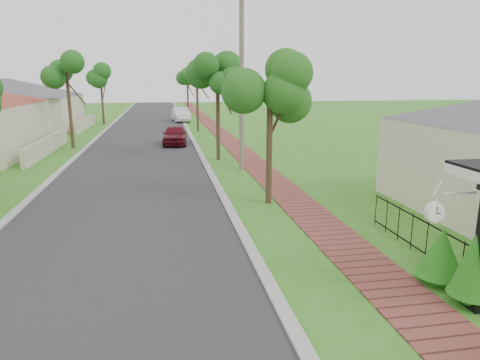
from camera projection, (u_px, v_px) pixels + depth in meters
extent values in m
plane|color=#37721B|center=(246.00, 303.00, 8.77)|extent=(160.00, 160.00, 0.00)
cube|color=#28282B|center=(141.00, 151.00, 27.41)|extent=(7.00, 120.00, 0.02)
cube|color=#9E9E99|center=(198.00, 149.00, 28.04)|extent=(0.30, 120.00, 0.10)
cube|color=#9E9E99|center=(81.00, 152.00, 26.78)|extent=(0.30, 120.00, 0.10)
cube|color=brown|center=(237.00, 148.00, 28.49)|extent=(1.50, 120.00, 0.03)
cube|color=black|center=(478.00, 302.00, 8.57)|extent=(0.48, 0.48, 0.24)
cube|color=black|center=(465.00, 243.00, 9.40)|extent=(0.03, 8.00, 0.03)
cube|color=black|center=(461.00, 277.00, 9.58)|extent=(0.03, 8.00, 0.03)
cylinder|color=black|center=(462.00, 262.00, 9.50)|extent=(0.02, 0.02, 1.00)
cylinder|color=black|center=(443.00, 251.00, 10.14)|extent=(0.02, 0.02, 1.00)
cylinder|color=black|center=(427.00, 241.00, 10.78)|extent=(0.02, 0.02, 1.00)
cylinder|color=black|center=(412.00, 232.00, 11.41)|extent=(0.02, 0.02, 1.00)
cylinder|color=black|center=(399.00, 224.00, 12.05)|extent=(0.02, 0.02, 1.00)
cylinder|color=black|center=(387.00, 216.00, 12.69)|extent=(0.02, 0.02, 1.00)
cylinder|color=black|center=(376.00, 210.00, 13.33)|extent=(0.02, 0.02, 1.00)
cylinder|color=#382619|center=(218.00, 120.00, 23.83)|extent=(0.22, 0.22, 4.55)
sphere|color=#144B14|center=(217.00, 75.00, 23.28)|extent=(1.70, 1.70, 1.70)
cylinder|color=#382619|center=(197.00, 103.00, 37.20)|extent=(0.22, 0.22, 4.90)
sphere|color=#144B14|center=(197.00, 73.00, 36.61)|extent=(1.70, 1.70, 1.70)
cylinder|color=#382619|center=(188.00, 100.00, 50.69)|extent=(0.22, 0.22, 4.20)
sphere|color=#144B14|center=(187.00, 81.00, 50.18)|extent=(1.70, 1.70, 1.70)
cylinder|color=#382619|center=(70.00, 111.00, 27.99)|extent=(0.22, 0.22, 4.90)
sphere|color=#144B14|center=(66.00, 70.00, 27.39)|extent=(1.70, 1.70, 1.70)
cylinder|color=#382619|center=(102.00, 102.00, 43.35)|extent=(0.22, 0.22, 4.55)
sphere|color=#144B14|center=(101.00, 77.00, 42.80)|extent=(1.70, 1.70, 1.70)
sphere|color=#155B12|center=(471.00, 288.00, 8.61)|extent=(0.71, 0.71, 0.71)
cone|color=#155B12|center=(475.00, 258.00, 8.46)|extent=(0.81, 0.81, 1.31)
sphere|color=#155B12|center=(439.00, 271.00, 9.60)|extent=(0.83, 0.83, 0.83)
cone|color=#155B12|center=(442.00, 250.00, 9.49)|extent=(0.94, 0.94, 1.00)
cube|color=#BFB299|center=(47.00, 145.00, 26.33)|extent=(0.25, 10.00, 1.00)
cube|color=beige|center=(10.00, 113.00, 38.41)|extent=(11.00, 10.00, 3.00)
pyramid|color=#4C4C51|center=(7.00, 87.00, 37.88)|extent=(15.56, 15.56, 1.60)
cube|color=#BFB299|center=(86.00, 123.00, 39.74)|extent=(0.25, 10.00, 1.00)
imported|color=#580D17|center=(175.00, 135.00, 29.92)|extent=(1.86, 4.07, 1.35)
imported|color=silver|center=(181.00, 115.00, 46.09)|extent=(2.00, 4.68, 1.50)
cylinder|color=#382619|center=(269.00, 150.00, 15.40)|extent=(0.22, 0.22, 3.96)
sphere|color=#28641D|center=(270.00, 91.00, 14.92)|extent=(1.97, 1.97, 1.97)
cylinder|color=#75685C|center=(242.00, 80.00, 20.66)|extent=(0.24, 0.24, 8.91)
cube|color=white|center=(459.00, 193.00, 8.38)|extent=(0.72, 0.05, 0.05)
cylinder|color=white|center=(436.00, 202.00, 8.34)|extent=(0.02, 0.02, 0.31)
cylinder|color=white|center=(435.00, 212.00, 8.38)|extent=(0.43, 0.10, 0.43)
cylinder|color=white|center=(437.00, 213.00, 8.33)|extent=(0.37, 0.01, 0.37)
cylinder|color=white|center=(433.00, 212.00, 8.43)|extent=(0.37, 0.01, 0.37)
cube|color=black|center=(437.00, 210.00, 8.30)|extent=(0.01, 0.01, 0.14)
cube|color=black|center=(439.00, 213.00, 8.33)|extent=(0.09, 0.01, 0.02)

